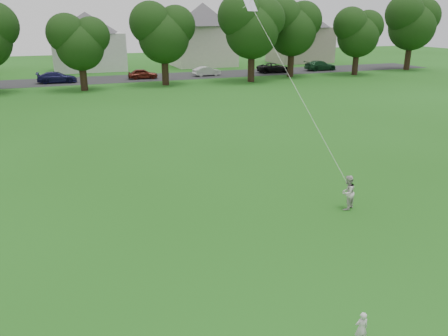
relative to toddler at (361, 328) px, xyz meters
name	(u,v)px	position (x,y,z in m)	size (l,w,h in m)	color
ground	(240,265)	(-1.21, 3.90, -0.41)	(160.00, 160.00, 0.00)	#1C5413
street	(98,80)	(-1.21, 45.90, -0.41)	(90.00, 7.00, 0.01)	#2D2D30
toddler	(361,328)	(0.00, 0.00, 0.00)	(0.30, 0.20, 0.83)	silver
older_boy	(348,193)	(4.02, 6.11, 0.25)	(0.64, 0.50, 1.32)	beige
kite	(294,85)	(3.42, 9.39, 3.76)	(1.08, 3.66, 9.28)	white
tree_row	(118,25)	(0.76, 40.14, 5.67)	(84.08, 8.93, 10.80)	black
parked_cars	(115,75)	(0.65, 44.90, 0.20)	(62.24, 2.38, 1.30)	black
house_row	(85,32)	(-1.35, 55.90, 4.57)	(76.27, 13.13, 10.54)	silver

